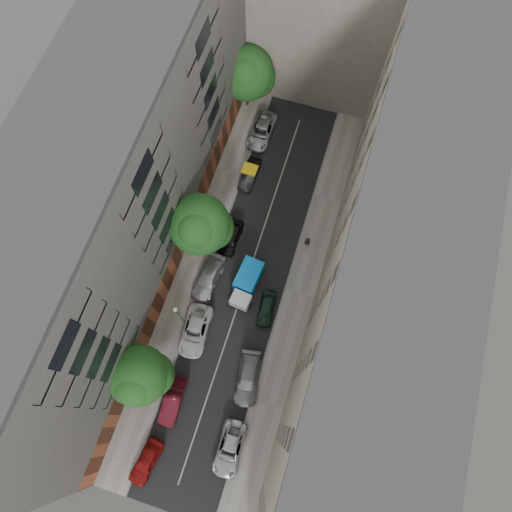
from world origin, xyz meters
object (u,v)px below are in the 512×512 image
at_px(car_left_1, 173,401).
at_px(car_left_2, 195,331).
at_px(tree_mid, 200,226).
at_px(tree_near, 139,377).
at_px(car_left_5, 250,174).
at_px(car_right_0, 230,449).
at_px(car_right_2, 266,308).
at_px(car_left_6, 262,131).
at_px(pedestrian, 307,242).
at_px(tree_far, 247,75).
at_px(lamp_post, 180,315).
at_px(car_left_4, 231,237).
at_px(car_right_1, 248,379).
at_px(tarp_truck, 247,283).
at_px(car_left_3, 208,278).
at_px(car_left_0, 146,462).

xyz_separation_m(car_left_1, car_left_2, (-0.25, 6.65, 0.00)).
bearing_deg(tree_mid, tree_near, -92.26).
distance_m(car_left_5, tree_near, 23.79).
relative_size(car_right_0, car_right_2, 1.32).
height_order(car_left_6, pedestrian, pedestrian).
bearing_deg(tree_far, lamp_post, -85.41).
bearing_deg(car_left_1, car_left_4, 87.86).
xyz_separation_m(car_left_1, pedestrian, (7.58, 18.59, 0.24)).
bearing_deg(car_left_1, car_left_5, 88.84).
relative_size(car_left_5, tree_mid, 0.47).
bearing_deg(car_right_1, tarp_truck, 99.18).
bearing_deg(car_right_1, car_left_3, 120.57).
distance_m(tarp_truck, tree_mid, 7.42).
bearing_deg(car_right_2, tarp_truck, 141.00).
bearing_deg(car_right_0, car_left_4, 105.70).
height_order(car_right_1, pedestrian, pedestrian).
bearing_deg(tarp_truck, car_right_0, -71.48).
distance_m(car_right_0, lamp_post, 12.53).
bearing_deg(car_right_1, lamp_post, 147.38).
distance_m(car_left_2, tree_mid, 10.06).
bearing_deg(car_left_0, car_right_2, 78.37).
relative_size(car_left_0, car_right_1, 0.81).
xyz_separation_m(tree_near, lamp_post, (1.30, 6.01, -0.41)).
height_order(tarp_truck, car_right_0, tarp_truck).
distance_m(car_left_3, car_left_5, 12.46).
distance_m(car_left_4, lamp_post, 10.44).
bearing_deg(car_left_3, pedestrian, 43.77).
distance_m(car_right_1, tree_near, 9.89).
height_order(car_left_0, car_left_2, car_left_2).
relative_size(car_left_5, tree_far, 0.51).
height_order(car_left_5, car_right_1, car_right_1).
bearing_deg(lamp_post, car_left_0, -85.57).
relative_size(tarp_truck, car_left_1, 1.14).
xyz_separation_m(car_left_5, pedestrian, (8.00, -5.81, 0.30)).
relative_size(car_left_1, car_left_5, 1.09).
relative_size(car_left_6, lamp_post, 0.81).
xyz_separation_m(car_left_0, car_left_4, (0.43, 22.22, -0.00)).
bearing_deg(tree_near, car_left_6, 86.25).
xyz_separation_m(car_right_1, pedestrian, (1.65, 14.67, 0.24)).
bearing_deg(tree_far, car_left_1, -83.99).
height_order(car_right_1, lamp_post, lamp_post).
relative_size(car_right_2, tree_far, 0.47).
distance_m(car_left_6, car_right_2, 20.24).
relative_size(car_left_4, car_right_2, 1.10).
bearing_deg(car_left_4, car_right_2, -45.47).
height_order(car_left_2, tree_near, tree_near).
bearing_deg(car_right_0, lamp_post, 126.94).
xyz_separation_m(car_left_6, car_right_1, (6.73, -26.08, -0.00)).
bearing_deg(pedestrian, car_right_2, 79.91).
bearing_deg(tree_near, tree_far, 91.43).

